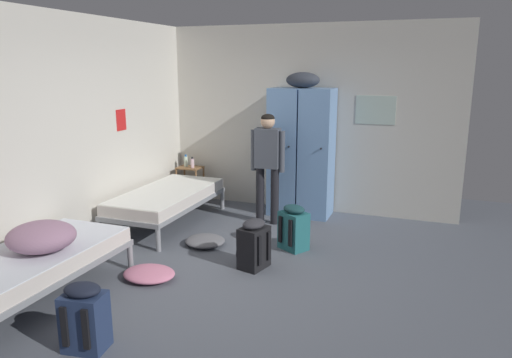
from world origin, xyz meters
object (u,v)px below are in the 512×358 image
lotion_bottle (192,163)px  person_traveler (268,158)px  bed_left_front (32,263)px  backpack_teal (294,228)px  shelf_unit (190,181)px  bed_left_rear (167,198)px  backpack_black (253,245)px  bedding_heap (41,237)px  clothes_pile_pink (149,274)px  water_bottle (186,161)px  clothes_pile_grey (205,241)px  locker_bank (301,150)px  backpack_navy (86,318)px

lotion_bottle → person_traveler: bearing=-21.2°
bed_left_front → backpack_teal: backpack_teal is taller
shelf_unit → backpack_teal: (2.16, -1.43, -0.09)m
bed_left_rear → backpack_teal: 1.93m
backpack_black → bedding_heap: bearing=-139.0°
shelf_unit → person_traveler: bearing=-21.6°
lotion_bottle → clothes_pile_pink: (0.91, -2.72, -0.59)m
water_bottle → backpack_black: size_ratio=0.35×
lotion_bottle → clothes_pile_grey: bearing=-58.1°
backpack_black → water_bottle: bearing=132.8°
water_bottle → backpack_black: 2.93m
lotion_bottle → clothes_pile_grey: 2.04m
bed_left_front → lotion_bottle: lotion_bottle is taller
shelf_unit → bed_left_rear: size_ratio=0.30×
bed_left_rear → backpack_black: 1.91m
person_traveler → backpack_black: size_ratio=2.78×
locker_bank → bedding_heap: (-1.53, -3.44, -0.35)m
person_traveler → lotion_bottle: person_traveler is taller
bedding_heap → bed_left_rear: bearing=91.8°
backpack_teal → clothes_pile_grey: bearing=-165.7°
bed_left_rear → water_bottle: 1.25m
lotion_bottle → clothes_pile_pink: bearing=-71.4°
clothes_pile_grey → clothes_pile_pink: bearing=-96.2°
water_bottle → backpack_teal: (2.24, -1.45, -0.40)m
bed_left_rear → clothes_pile_pink: bearing=-65.5°
bed_left_front → lotion_bottle: 3.53m
backpack_black → clothes_pile_pink: bearing=-144.3°
bed_left_front → backpack_navy: (0.98, -0.46, -0.12)m
bed_left_rear → backpack_teal: size_ratio=3.45×
bed_left_front → person_traveler: (1.28, 2.95, 0.54)m
person_traveler → water_bottle: size_ratio=7.90×
shelf_unit → backpack_teal: size_ratio=1.04×
backpack_navy → clothes_pile_grey: 2.33m
shelf_unit → clothes_pile_pink: size_ratio=1.03×
shelf_unit → bed_left_rear: (0.25, -1.15, 0.04)m
backpack_teal → bedding_heap: bearing=-131.9°
lotion_bottle → bedding_heap: bearing=-85.8°
locker_bank → backpack_navy: size_ratio=3.76×
locker_bank → bed_left_front: bearing=-114.5°
bedding_heap → lotion_bottle: (-0.25, 3.44, 0.02)m
locker_bank → backpack_black: bearing=-88.9°
backpack_black → clothes_pile_grey: size_ratio=1.11×
clothes_pile_grey → locker_bank: bearing=65.5°
clothes_pile_pink → backpack_navy: bearing=-79.0°
bedding_heap → lotion_bottle: bearing=94.2°
lotion_bottle → clothes_pile_grey: (1.03, -1.65, -0.59)m
bed_left_rear → water_bottle: bearing=105.8°
bed_left_front → backpack_black: backpack_black is taller
bed_left_front → backpack_black: size_ratio=3.45×
bed_left_front → bedding_heap: bedding_heap is taller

